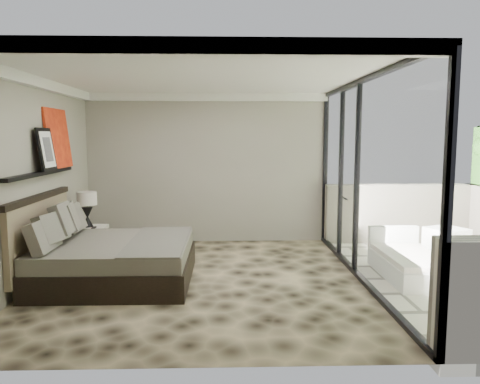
{
  "coord_description": "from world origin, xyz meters",
  "views": [
    {
      "loc": [
        0.36,
        -6.36,
        2.0
      ],
      "look_at": [
        0.56,
        0.4,
        1.2
      ],
      "focal_mm": 35.0,
      "sensor_mm": 36.0,
      "label": 1
    }
  ],
  "objects_px": {
    "nightstand": "(88,241)",
    "table_lamp": "(87,204)",
    "bed": "(109,257)",
    "lounger": "(409,263)",
    "ottoman": "(446,244)"
  },
  "relations": [
    {
      "from": "nightstand",
      "to": "table_lamp",
      "type": "xyz_separation_m",
      "value": [
        -0.01,
        0.04,
        0.61
      ]
    },
    {
      "from": "nightstand",
      "to": "table_lamp",
      "type": "relative_size",
      "value": 0.96
    },
    {
      "from": "bed",
      "to": "table_lamp",
      "type": "xyz_separation_m",
      "value": [
        -0.66,
        1.3,
        0.55
      ]
    },
    {
      "from": "lounger",
      "to": "table_lamp",
      "type": "bearing_deg",
      "value": 166.48
    },
    {
      "from": "bed",
      "to": "lounger",
      "type": "relative_size",
      "value": 1.36
    },
    {
      "from": "table_lamp",
      "to": "ottoman",
      "type": "bearing_deg",
      "value": -3.55
    },
    {
      "from": "nightstand",
      "to": "lounger",
      "type": "xyz_separation_m",
      "value": [
        4.91,
        -1.17,
        -0.09
      ]
    },
    {
      "from": "ottoman",
      "to": "lounger",
      "type": "xyz_separation_m",
      "value": [
        -0.94,
        -0.84,
        -0.08
      ]
    },
    {
      "from": "nightstand",
      "to": "lounger",
      "type": "bearing_deg",
      "value": -13.58
    },
    {
      "from": "ottoman",
      "to": "lounger",
      "type": "distance_m",
      "value": 1.26
    },
    {
      "from": "bed",
      "to": "lounger",
      "type": "bearing_deg",
      "value": 1.35
    },
    {
      "from": "ottoman",
      "to": "lounger",
      "type": "bearing_deg",
      "value": -138.28
    },
    {
      "from": "lounger",
      "to": "bed",
      "type": "bearing_deg",
      "value": -178.46
    },
    {
      "from": "table_lamp",
      "to": "lounger",
      "type": "distance_m",
      "value": 5.11
    },
    {
      "from": "table_lamp",
      "to": "ottoman",
      "type": "height_order",
      "value": "table_lamp"
    }
  ]
}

